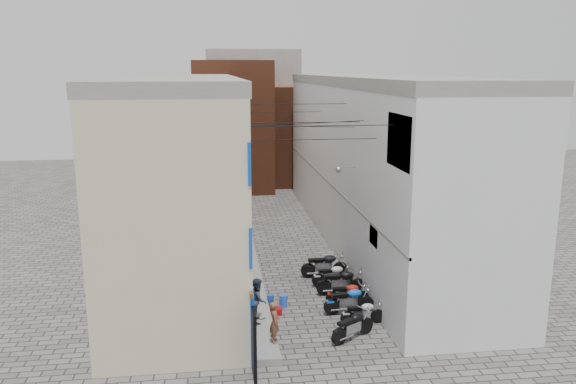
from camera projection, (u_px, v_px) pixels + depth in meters
name	position (u px, v px, depth m)	size (l,w,h in m)	color
ground	(330.00, 362.00, 18.27)	(90.00, 90.00, 0.00)	#54514F
plinth	(244.00, 242.00, 30.56)	(0.90, 26.00, 0.25)	gray
building_left	(187.00, 164.00, 29.20)	(5.10, 27.00, 9.00)	beige
building_right	(372.00, 160.00, 30.54)	(5.94, 26.00, 9.00)	silver
building_far_brick_left	(233.00, 126.00, 44.05)	(6.00, 6.00, 10.00)	brown
building_far_brick_right	(292.00, 135.00, 46.85)	(5.00, 6.00, 8.00)	brown
building_far_concrete	(253.00, 113.00, 50.01)	(8.00, 5.00, 11.00)	gray
far_shopfront	(262.00, 179.00, 42.41)	(2.00, 0.30, 2.40)	black
overhead_wires	(297.00, 122.00, 24.15)	(5.80, 13.02, 1.32)	black
motorcycle_a	(353.00, 324.00, 19.73)	(0.61, 1.94, 1.12)	black
motorcycle_b	(363.00, 312.00, 20.92)	(0.54, 1.70, 0.98)	silver
motorcycle_c	(349.00, 299.00, 21.84)	(0.65, 2.04, 1.18)	blue
motorcycle_d	(348.00, 293.00, 22.64)	(0.56, 1.79, 1.03)	#AD1A0C
motorcycle_e	(341.00, 281.00, 23.65)	(0.68, 2.14, 1.24)	black
motorcycle_f	(333.00, 274.00, 24.65)	(0.59, 1.85, 1.07)	silver
motorcycle_g	(324.00, 264.00, 25.65)	(0.69, 2.18, 1.26)	black
person_a	(275.00, 322.00, 18.95)	(0.53, 0.35, 1.45)	brown
person_b	(258.00, 300.00, 20.56)	(0.80, 0.62, 1.64)	#303949
water_jug_near	(283.00, 301.00, 22.47)	(0.33, 0.33, 0.51)	blue
water_jug_far	(270.00, 300.00, 22.66)	(0.28, 0.28, 0.44)	#2249AA
red_crate	(276.00, 312.00, 21.78)	(0.43, 0.32, 0.27)	#9C0B0F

